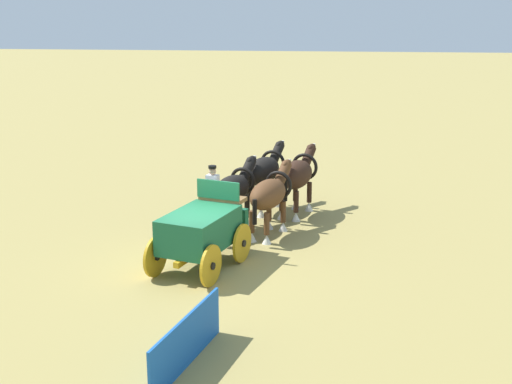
{
  "coord_description": "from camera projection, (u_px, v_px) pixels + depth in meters",
  "views": [
    {
      "loc": [
        -17.67,
        -3.97,
        7.09
      ],
      "look_at": [
        4.16,
        -1.05,
        1.2
      ],
      "focal_mm": 47.36,
      "sensor_mm": 36.0,
      "label": 1
    }
  ],
  "objects": [
    {
      "name": "draft_horse_lead_near",
      "position": [
        264.0,
        172.0,
        24.6
      ],
      "size": [
        3.15,
        1.53,
        2.32
      ],
      "color": "black",
      "rests_on": "ground"
    },
    {
      "name": "draft_horse_lead_off",
      "position": [
        297.0,
        175.0,
        24.09
      ],
      "size": [
        2.97,
        1.49,
        2.32
      ],
      "color": "#331E14",
      "rests_on": "ground"
    },
    {
      "name": "sponsor_banner",
      "position": [
        187.0,
        341.0,
        13.85
      ],
      "size": [
        3.14,
        0.75,
        1.1
      ],
      "primitive_type": "cube",
      "rotation": [
        0.0,
        0.0,
        -0.22
      ],
      "color": "#1959B2",
      "rests_on": "ground"
    },
    {
      "name": "draft_horse_rear_near",
      "position": [
        233.0,
        190.0,
        22.32
      ],
      "size": [
        2.95,
        1.42,
        2.25
      ],
      "color": "black",
      "rests_on": "ground"
    },
    {
      "name": "ground_plane",
      "position": [
        200.0,
        269.0,
        19.26
      ],
      "size": [
        220.0,
        220.0,
        0.0
      ],
      "primitive_type": "plane",
      "color": "#9E8C4C"
    },
    {
      "name": "draft_horse_rear_off",
      "position": [
        270.0,
        195.0,
        21.82
      ],
      "size": [
        3.01,
        1.45,
        2.23
      ],
      "color": "brown",
      "rests_on": "ground"
    },
    {
      "name": "show_wagon",
      "position": [
        202.0,
        229.0,
        19.1
      ],
      "size": [
        5.45,
        2.59,
        2.68
      ],
      "color": "#195B38",
      "rests_on": "ground"
    }
  ]
}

